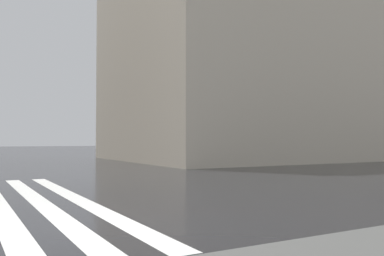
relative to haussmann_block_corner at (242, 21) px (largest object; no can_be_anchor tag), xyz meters
name	(u,v)px	position (x,y,z in m)	size (l,w,h in m)	color
ground_plane	(94,227)	(-21.29, 19.10, -12.05)	(220.00, 220.00, 0.00)	black
haussmann_block_corner	(242,21)	(0.00, 0.00, 0.00)	(17.58, 20.71, 24.60)	beige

